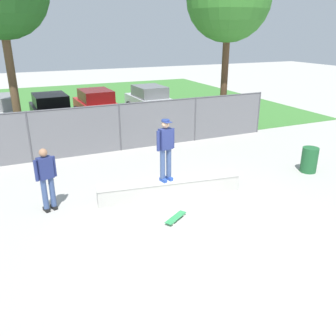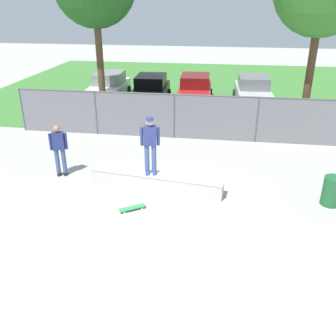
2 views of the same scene
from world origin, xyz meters
name	(u,v)px [view 2 (image 2 of 2)]	position (x,y,z in m)	size (l,w,h in m)	color
ground_plane	(146,209)	(0.00, 0.00, 0.00)	(80.00, 80.00, 0.00)	#ADAAA3
grass_strip	(194,87)	(0.00, 16.46, 0.01)	(26.06, 20.00, 0.02)	#3D7A33
concrete_ledge	(156,181)	(0.05, 1.27, 0.29)	(4.41, 1.08, 0.57)	#B7B5AD
skateboarder	(150,143)	(-0.09, 1.24, 1.60)	(0.59, 0.35, 1.84)	#2647A5
skateboard	(132,208)	(-0.40, -0.10, 0.07)	(0.78, 0.61, 0.09)	#2D8C4C
chainlink_fence	(174,114)	(0.00, 6.16, 1.07)	(14.13, 0.07, 1.98)	#4C4C51
car_white	(109,87)	(-4.70, 12.08, 0.84)	(2.15, 4.27, 1.66)	silver
car_black	(151,90)	(-2.07, 11.53, 0.84)	(2.15, 4.27, 1.66)	black
car_red	(195,90)	(0.43, 12.01, 0.84)	(2.15, 4.27, 1.66)	#B21E1E
car_silver	(253,91)	(3.70, 12.17, 0.84)	(2.15, 4.27, 1.66)	#B7BABF
bystander	(59,148)	(-3.37, 1.83, 1.01)	(0.58, 0.37, 1.82)	black
trash_bin	(332,191)	(5.40, 1.10, 0.45)	(0.56, 0.56, 0.89)	#1E592D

